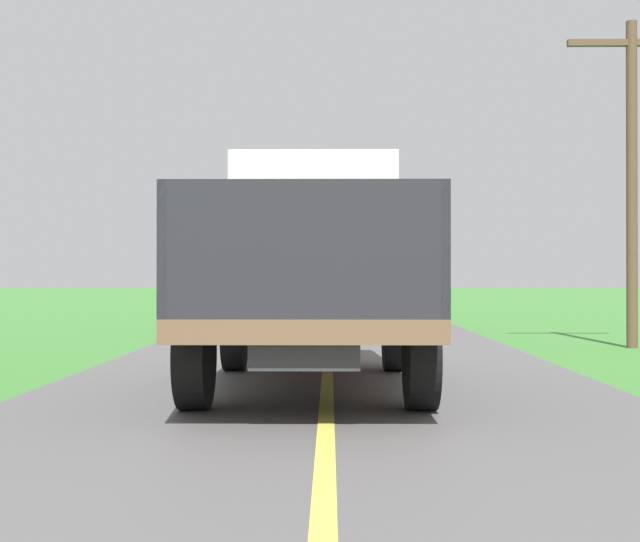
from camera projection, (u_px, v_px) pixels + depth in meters
name	position (u px, v px, depth m)	size (l,w,h in m)	color
banana_truck_near	(313.00, 264.00, 10.61)	(2.38, 5.82, 2.80)	#2D2D30
banana_truck_far	(326.00, 270.00, 21.62)	(2.38, 5.81, 2.80)	#2D2D30
utility_pole_roadside	(632.00, 167.00, 16.06)	(2.35, 0.20, 6.01)	brown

